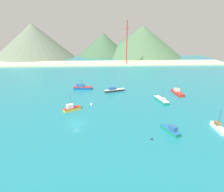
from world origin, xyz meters
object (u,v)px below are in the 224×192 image
buoy_1 (91,104)px  radio_tower (127,43)px  fishing_boat_4 (82,87)px  fishing_boat_1 (218,127)px  buoy_0 (152,139)px  fishing_boat_6 (177,92)px  fishing_boat_2 (71,108)px  fishing_boat_0 (162,100)px  fishing_boat_7 (114,90)px  fishing_boat_5 (171,130)px

buoy_1 → radio_tower: 100.21m
fishing_boat_4 → fishing_boat_1: bearing=-43.6°
buoy_0 → radio_tower: (7.48, 122.54, 18.97)m
fishing_boat_6 → buoy_1: bearing=-163.8°
radio_tower → fishing_boat_2: bearing=-108.7°
fishing_boat_0 → fishing_boat_2: bearing=-169.1°
fishing_boat_4 → buoy_0: size_ratio=15.58×
fishing_boat_2 → fishing_boat_7: bearing=51.3°
fishing_boat_2 → fishing_boat_7: (18.28, 22.86, -0.12)m
fishing_boat_2 → buoy_0: size_ratio=11.05×
fishing_boat_2 → radio_tower: bearing=71.3°
fishing_boat_0 → fishing_boat_4: fishing_boat_0 is taller
fishing_boat_6 → fishing_boat_1: bearing=-90.7°
fishing_boat_5 → fishing_boat_6: bearing=66.1°
fishing_boat_5 → buoy_1: 35.43m
buoy_1 → radio_tower: size_ratio=0.03×
fishing_boat_7 → radio_tower: size_ratio=0.28×
fishing_boat_6 → buoy_1: fishing_boat_6 is taller
fishing_boat_4 → fishing_boat_7: fishing_boat_4 is taller
fishing_boat_7 → buoy_0: (8.26, -45.12, -0.74)m
fishing_boat_2 → fishing_boat_6: size_ratio=0.70×
fishing_boat_1 → buoy_1: 47.58m
buoy_0 → fishing_boat_4: bearing=116.7°
fishing_boat_1 → fishing_boat_4: bearing=136.4°
fishing_boat_2 → fishing_boat_4: 27.65m
fishing_boat_6 → fishing_boat_0: bearing=-137.2°
fishing_boat_5 → radio_tower: size_ratio=0.20×
fishing_boat_7 → buoy_0: fishing_boat_7 is taller
fishing_boat_7 → radio_tower: bearing=78.5°
fishing_boat_2 → fishing_boat_5: 38.28m
fishing_boat_2 → buoy_0: (26.54, -22.27, -0.86)m
fishing_boat_1 → buoy_1: (-41.51, 23.24, -0.68)m
fishing_boat_4 → radio_tower: bearing=65.9°
fishing_boat_2 → radio_tower: radio_tower is taller
fishing_boat_2 → radio_tower: size_ratio=0.19×
fishing_boat_5 → fishing_boat_0: bearing=79.2°
fishing_boat_2 → fishing_boat_4: (1.51, 27.60, 0.11)m
fishing_boat_1 → buoy_0: fishing_boat_1 is taller
fishing_boat_4 → buoy_0: (25.03, -49.87, -0.97)m
fishing_boat_4 → fishing_boat_6: (48.01, -9.89, -0.28)m
fishing_boat_7 → radio_tower: (15.74, 77.42, 18.24)m
fishing_boat_0 → buoy_1: fishing_boat_0 is taller
radio_tower → fishing_boat_6: bearing=-79.4°
fishing_boat_5 → fishing_boat_7: (-15.07, 41.65, -0.12)m
fishing_boat_0 → fishing_boat_1: (10.72, -25.12, 0.04)m
fishing_boat_5 → fishing_boat_7: size_ratio=0.70×
fishing_boat_1 → fishing_boat_2: bearing=160.1°
fishing_boat_0 → buoy_0: 31.90m
fishing_boat_1 → fishing_boat_5: 15.75m
buoy_1 → radio_tower: (26.47, 94.79, 18.91)m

